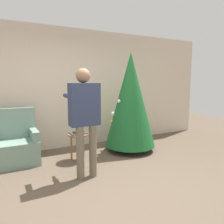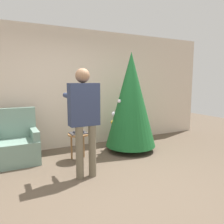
# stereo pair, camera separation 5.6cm
# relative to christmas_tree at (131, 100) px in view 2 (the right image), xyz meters

# --- Properties ---
(ground_plane) EXTENTS (14.00, 14.00, 0.00)m
(ground_plane) POSITION_rel_christmas_tree_xyz_m (-1.26, -1.32, -1.12)
(ground_plane) COLOR brown
(wall_back) EXTENTS (8.00, 0.06, 2.70)m
(wall_back) POSITION_rel_christmas_tree_xyz_m (-1.26, 0.91, 0.23)
(wall_back) COLOR beige
(wall_back) RESTS_ON ground_plane
(christmas_tree) EXTENTS (1.09, 1.09, 2.13)m
(christmas_tree) POSITION_rel_christmas_tree_xyz_m (0.00, 0.00, 0.00)
(christmas_tree) COLOR brown
(christmas_tree) RESTS_ON ground_plane
(armchair) EXTENTS (0.80, 0.68, 1.01)m
(armchair) POSITION_rel_christmas_tree_xyz_m (-2.31, 0.35, -0.78)
(armchair) COLOR gray
(armchair) RESTS_ON ground_plane
(person_standing) EXTENTS (0.48, 0.57, 1.72)m
(person_standing) POSITION_rel_christmas_tree_xyz_m (-1.36, -0.82, -0.08)
(person_standing) COLOR #6B604C
(person_standing) RESTS_ON ground_plane
(side_stool) EXTENTS (0.41, 0.41, 0.52)m
(side_stool) POSITION_rel_christmas_tree_xyz_m (-1.21, -0.04, -0.69)
(side_stool) COLOR olive
(side_stool) RESTS_ON ground_plane
(laptop) EXTENTS (0.32, 0.24, 0.02)m
(laptop) POSITION_rel_christmas_tree_xyz_m (-1.21, -0.04, -0.60)
(laptop) COLOR #38383D
(laptop) RESTS_ON side_stool
(book) EXTENTS (0.19, 0.11, 0.02)m
(book) POSITION_rel_christmas_tree_xyz_m (-1.21, -0.04, -0.58)
(book) COLOR black
(book) RESTS_ON laptop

